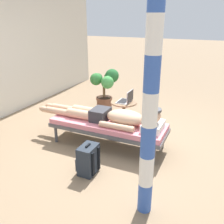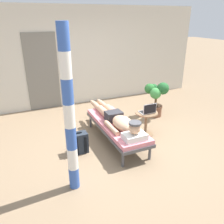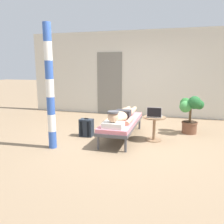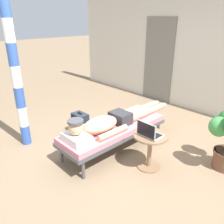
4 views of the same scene
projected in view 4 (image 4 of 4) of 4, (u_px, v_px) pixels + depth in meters
The scene contains 9 objects.
ground_plane at pixel (116, 155), 3.66m from camera, with size 40.00×40.00×0.00m, color #8C7256.
house_wall_back at pixel (201, 51), 4.97m from camera, with size 7.60×0.20×2.70m, color beige.
house_door_panel at pixel (158, 61), 5.71m from camera, with size 0.84×0.03×2.04m, color slate.
lounge_chair at pixel (114, 130), 3.70m from camera, with size 0.64×1.88×0.42m.
person_reclining at pixel (111, 121), 3.60m from camera, with size 0.53×2.17×0.33m.
side_table at pixel (150, 145), 3.23m from camera, with size 0.48×0.48×0.52m.
laptop at pixel (149, 132), 3.11m from camera, with size 0.31×0.24×0.23m.
backpack at pixel (81, 124), 4.25m from camera, with size 0.30×0.26×0.42m.
porch_post at pixel (16, 77), 3.54m from camera, with size 0.15×0.15×2.36m.
Camera 4 is at (2.22, -2.18, 2.04)m, focal length 36.73 mm.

